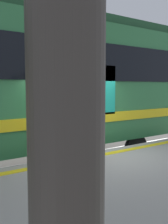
{
  "coord_description": "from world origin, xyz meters",
  "views": [
    {
      "loc": [
        3.25,
        4.35,
        2.36
      ],
      "look_at": [
        0.36,
        0.3,
        1.88
      ],
      "focal_mm": 42.32,
      "sensor_mm": 36.0,
      "label": 1
    }
  ],
  "objects": [
    {
      "name": "track_rail_far",
      "position": [
        0.0,
        -2.67,
        0.08
      ],
      "size": [
        16.0,
        0.08,
        0.16
      ],
      "primitive_type": "cube",
      "color": "slate",
      "rests_on": "ground"
    },
    {
      "name": "safety_line",
      "position": [
        0.0,
        0.3,
        0.99
      ],
      "size": [
        12.06,
        0.16,
        0.01
      ],
      "primitive_type": "cube",
      "color": "yellow",
      "rests_on": "platform"
    },
    {
      "name": "ground_plane",
      "position": [
        0.0,
        0.0,
        0.0
      ],
      "size": [
        23.85,
        23.85,
        0.0
      ],
      "primitive_type": "plane",
      "color": "#4C4742"
    },
    {
      "name": "handbag",
      "position": [
        0.34,
        0.4,
        1.16
      ],
      "size": [
        0.33,
        0.3,
        0.39
      ],
      "color": "#59331E",
      "rests_on": "platform"
    },
    {
      "name": "track_rail_near",
      "position": [
        0.0,
        -1.23,
        0.08
      ],
      "size": [
        16.0,
        0.08,
        0.16
      ],
      "primitive_type": "cube",
      "color": "slate",
      "rests_on": "ground"
    },
    {
      "name": "passenger",
      "position": [
        0.71,
        0.48,
        2.02
      ],
      "size": [
        0.57,
        0.55,
        1.75
      ],
      "color": "#383347",
      "rests_on": "platform"
    }
  ]
}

